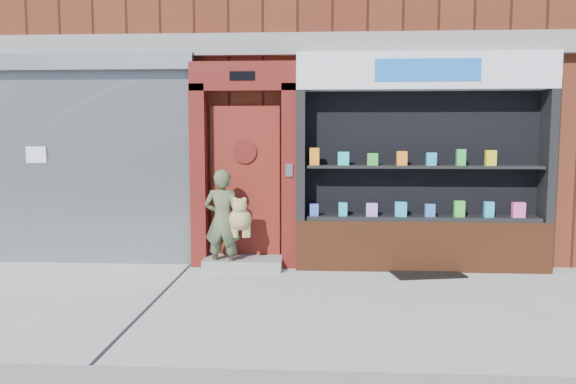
{
  "coord_description": "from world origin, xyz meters",
  "views": [
    {
      "loc": [
        0.33,
        -6.07,
        1.89
      ],
      "look_at": [
        -0.08,
        1.0,
        1.17
      ],
      "focal_mm": 35.0,
      "sensor_mm": 36.0,
      "label": 1
    }
  ],
  "objects": [
    {
      "name": "ground",
      "position": [
        0.0,
        0.0,
        0.0
      ],
      "size": [
        80.0,
        80.0,
        0.0
      ],
      "primitive_type": "plane",
      "color": "#9E9E99",
      "rests_on": "ground"
    },
    {
      "name": "building",
      "position": [
        -0.0,
        5.99,
        4.0
      ],
      "size": [
        12.0,
        8.16,
        8.0
      ],
      "color": "#572114",
      "rests_on": "ground"
    },
    {
      "name": "shutter_bay",
      "position": [
        -3.0,
        1.93,
        1.72
      ],
      "size": [
        3.1,
        0.3,
        3.04
      ],
      "color": "gray",
      "rests_on": "ground"
    },
    {
      "name": "red_door_bay",
      "position": [
        -0.75,
        1.86,
        1.46
      ],
      "size": [
        1.52,
        0.58,
        2.9
      ],
      "color": "#51110D",
      "rests_on": "ground"
    },
    {
      "name": "pharmacy_bay",
      "position": [
        1.75,
        1.81,
        1.37
      ],
      "size": [
        3.5,
        0.41,
        3.0
      ],
      "color": "brown",
      "rests_on": "ground"
    },
    {
      "name": "woman",
      "position": [
        -0.98,
        1.54,
        0.72
      ],
      "size": [
        0.69,
        0.4,
        1.42
      ],
      "color": "#4D5839",
      "rests_on": "ground"
    },
    {
      "name": "doormat",
      "position": [
        1.78,
        1.55,
        0.01
      ],
      "size": [
        1.04,
        0.82,
        0.02
      ],
      "primitive_type": "cube",
      "rotation": [
        0.0,
        0.0,
        0.19
      ],
      "color": "black",
      "rests_on": "ground"
    }
  ]
}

